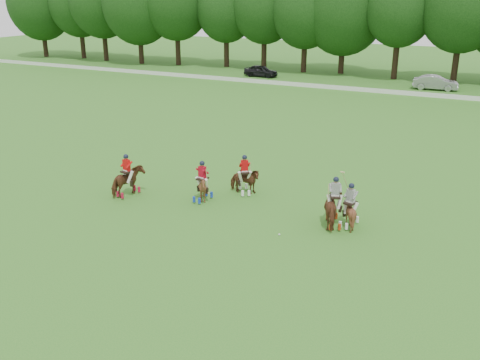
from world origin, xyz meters
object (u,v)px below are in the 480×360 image
at_px(polo_red_a, 128,181).
at_px(polo_stripe_b, 350,212).
at_px(polo_ball, 279,235).
at_px(car_left, 261,71).
at_px(polo_red_c, 203,187).
at_px(car_mid, 435,83).
at_px(polo_stripe_a, 334,208).
at_px(polo_red_b, 245,180).

height_order(polo_red_a, polo_stripe_b, polo_stripe_b).
relative_size(polo_red_a, polo_ball, 25.05).
xyz_separation_m(car_left, polo_red_c, (14.02, -38.47, 0.04)).
distance_m(polo_red_a, polo_stripe_b, 11.42).
height_order(car_mid, polo_ball, car_mid).
relative_size(car_mid, polo_stripe_b, 1.76).
bearing_deg(polo_stripe_a, car_left, 118.48).
bearing_deg(polo_red_b, polo_ball, -47.46).
distance_m(car_left, polo_ball, 44.76).
bearing_deg(polo_red_b, car_mid, 82.39).
bearing_deg(car_mid, polo_red_a, 161.03).
bearing_deg(polo_red_a, car_mid, 75.55).
relative_size(polo_red_a, polo_red_c, 1.06).
bearing_deg(polo_red_a, polo_stripe_b, 6.66).
bearing_deg(polo_ball, polo_red_c, 158.01).
height_order(car_mid, polo_red_b, polo_red_b).
distance_m(polo_stripe_a, polo_stripe_b, 0.70).
bearing_deg(polo_red_b, polo_red_c, -127.67).
height_order(car_left, polo_ball, car_left).
bearing_deg(car_mid, polo_red_c, 166.13).
distance_m(polo_red_c, polo_ball, 5.46).
height_order(polo_red_c, polo_ball, polo_red_c).
relative_size(polo_red_a, polo_stripe_b, 0.86).
bearing_deg(polo_red_a, polo_stripe_a, 5.80).
xyz_separation_m(polo_red_c, polo_stripe_b, (7.49, 0.26, -0.02)).
height_order(polo_red_a, polo_red_c, polo_red_a).
distance_m(polo_red_c, polo_stripe_b, 7.49).
bearing_deg(polo_stripe_b, polo_stripe_a, -159.86).
xyz_separation_m(polo_red_b, polo_stripe_a, (5.39, -1.85, 0.12)).
bearing_deg(polo_ball, car_mid, 88.15).
relative_size(car_mid, polo_ball, 51.39).
height_order(car_left, polo_stripe_a, polo_stripe_a).
bearing_deg(polo_red_a, polo_red_c, 15.47).
height_order(polo_stripe_a, polo_ball, polo_stripe_a).
bearing_deg(polo_ball, polo_stripe_b, 42.85).
bearing_deg(car_mid, polo_stripe_a, 176.23).
distance_m(car_mid, polo_red_a, 40.83).
xyz_separation_m(polo_red_b, polo_red_c, (-1.45, -1.87, 0.01)).
height_order(polo_red_c, polo_stripe_b, polo_stripe_b).
height_order(polo_red_b, polo_stripe_a, polo_stripe_a).
xyz_separation_m(polo_red_a, polo_red_b, (5.30, 2.94, -0.07)).
xyz_separation_m(polo_red_b, polo_stripe_b, (6.04, -1.61, -0.01)).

